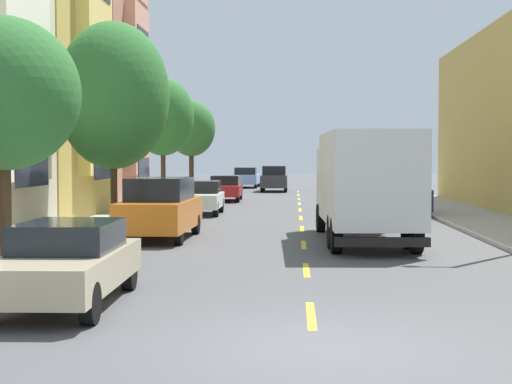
{
  "coord_description": "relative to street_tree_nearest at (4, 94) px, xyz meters",
  "views": [
    {
      "loc": [
        -0.27,
        -10.25,
        2.55
      ],
      "look_at": [
        -1.89,
        21.63,
        1.11
      ],
      "focal_mm": 53.53,
      "sensor_mm": 36.0,
      "label": 1
    }
  ],
  "objects": [
    {
      "name": "ground_plane",
      "position": [
        6.4,
        24.41,
        -3.89
      ],
      "size": [
        160.0,
        160.0,
        0.0
      ],
      "primitive_type": "plane",
      "color": "#4C4C4F"
    },
    {
      "name": "sidewalk_left",
      "position": [
        -0.7,
        22.41,
        -3.82
      ],
      "size": [
        3.2,
        120.0,
        0.14
      ],
      "primitive_type": "cube",
      "color": "#A39E93",
      "rests_on": "ground_plane"
    },
    {
      "name": "sidewalk_right",
      "position": [
        13.5,
        22.41,
        -3.82
      ],
      "size": [
        3.2,
        120.0,
        0.14
      ],
      "primitive_type": "cube",
      "color": "#A39E93",
      "rests_on": "ground_plane"
    },
    {
      "name": "lane_centerline_dashes",
      "position": [
        6.4,
        18.91,
        -3.89
      ],
      "size": [
        0.14,
        47.2,
        0.01
      ],
      "color": "yellow",
      "rests_on": "ground_plane"
    },
    {
      "name": "townhouse_fourth_terracotta",
      "position": [
        -7.56,
        23.61,
        1.7
      ],
      "size": [
        11.34,
        8.27,
        11.57
      ],
      "color": "#B27560",
      "rests_on": "ground_plane"
    },
    {
      "name": "street_tree_nearest",
      "position": [
        0.0,
        0.0,
        0.0
      ],
      "size": [
        3.22,
        3.22,
        5.39
      ],
      "color": "#47331E",
      "rests_on": "sidewalk_left"
    },
    {
      "name": "street_tree_second",
      "position": [
        -0.0,
        9.74,
        0.76
      ],
      "size": [
        3.81,
        3.81,
        7.0
      ],
      "color": "#47331E",
      "rests_on": "sidewalk_left"
    },
    {
      "name": "street_tree_third",
      "position": [
        -0.0,
        19.47,
        0.56
      ],
      "size": [
        2.9,
        2.9,
        6.13
      ],
      "color": "#47331E",
      "rests_on": "sidewalk_left"
    },
    {
      "name": "street_tree_farthest",
      "position": [
        -0.0,
        29.21,
        0.37
      ],
      "size": [
        2.85,
        2.85,
        5.8
      ],
      "color": "#47331E",
      "rests_on": "sidewalk_left"
    },
    {
      "name": "delivery_box_truck",
      "position": [
        8.21,
        7.08,
        -2.02
      ],
      "size": [
        2.66,
        8.12,
        3.27
      ],
      "color": "white",
      "rests_on": "ground_plane"
    },
    {
      "name": "parked_suv_orange",
      "position": [
        1.93,
        7.77,
        -2.91
      ],
      "size": [
        2.06,
        4.84,
        1.93
      ],
      "color": "orange",
      "rests_on": "ground_plane"
    },
    {
      "name": "parked_sedan_champagne",
      "position": [
        2.19,
        -2.88,
        -3.14
      ],
      "size": [
        1.9,
        4.54,
        1.43
      ],
      "color": "tan",
      "rests_on": "ground_plane"
    },
    {
      "name": "parked_hatchback_teal",
      "position": [
        10.83,
        44.61,
        -3.14
      ],
      "size": [
        1.77,
        4.01,
        1.5
      ],
      "color": "#195B60",
      "rests_on": "ground_plane"
    },
    {
      "name": "parked_wagon_red",
      "position": [
        2.05,
        29.04,
        -3.09
      ],
      "size": [
        1.93,
        4.74,
        1.5
      ],
      "color": "#AD1E1E",
      "rests_on": "ground_plane"
    },
    {
      "name": "parked_suv_silver",
      "position": [
        10.63,
        32.49,
        -2.91
      ],
      "size": [
        2.04,
        4.84,
        1.93
      ],
      "color": "#B2B5BA",
      "rests_on": "ground_plane"
    },
    {
      "name": "parked_hatchback_white",
      "position": [
        1.96,
        18.23,
        -3.14
      ],
      "size": [
        1.79,
        4.02,
        1.5
      ],
      "color": "silver",
      "rests_on": "ground_plane"
    },
    {
      "name": "parked_suv_navy",
      "position": [
        10.83,
        17.84,
        -2.91
      ],
      "size": [
        1.98,
        4.81,
        1.93
      ],
      "color": "navy",
      "rests_on": "ground_plane"
    },
    {
      "name": "parked_wagon_black",
      "position": [
        10.8,
        38.31,
        -3.09
      ],
      "size": [
        1.92,
        4.74,
        1.5
      ],
      "color": "black",
      "rests_on": "ground_plane"
    },
    {
      "name": "parked_pickup_sky",
      "position": [
        2.05,
        49.09,
        -3.06
      ],
      "size": [
        2.14,
        5.35,
        1.73
      ],
      "color": "#7A9EC6",
      "rests_on": "ground_plane"
    },
    {
      "name": "moving_charcoal_sedan",
      "position": [
        4.6,
        41.72,
        -2.91
      ],
      "size": [
        1.95,
        4.8,
        1.93
      ],
      "color": "#333338",
      "rests_on": "ground_plane"
    }
  ]
}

